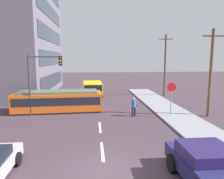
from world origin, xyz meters
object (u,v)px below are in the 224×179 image
at_px(streetcar_tram, 58,101).
at_px(pedestrian_crossing, 134,106).
at_px(stop_sign, 171,92).
at_px(utility_pole_mid, 165,64).
at_px(city_bus, 93,88).
at_px(utility_pole_near, 211,72).
at_px(traffic_light_mast, 42,73).
at_px(pickup_truck_parked, 213,172).

relative_size(streetcar_tram, pedestrian_crossing, 4.96).
relative_size(stop_sign, utility_pole_mid, 0.35).
bearing_deg(city_bus, utility_pole_mid, -10.15).
relative_size(streetcar_tram, city_bus, 1.54).
bearing_deg(utility_pole_mid, city_bus, 169.85).
bearing_deg(stop_sign, utility_pole_near, 2.47).
distance_m(pedestrian_crossing, traffic_light_mast, 8.49).
xyz_separation_m(pickup_truck_parked, stop_sign, (2.08, 9.75, 1.40)).
xyz_separation_m(stop_sign, traffic_light_mast, (-10.99, 1.84, 1.56)).
bearing_deg(streetcar_tram, city_bus, 70.35).
bearing_deg(utility_pole_near, stop_sign, -177.53).
bearing_deg(utility_pole_near, city_bus, 130.01).
xyz_separation_m(streetcar_tram, stop_sign, (9.89, -3.15, 1.16)).
relative_size(pickup_truck_parked, traffic_light_mast, 0.93).
relative_size(pickup_truck_parked, utility_pole_mid, 0.61).
bearing_deg(pickup_truck_parked, city_bus, 101.79).
bearing_deg(traffic_light_mast, city_bus, 67.32).
bearing_deg(utility_pole_mid, utility_pole_near, -87.94).
height_order(stop_sign, utility_pole_near, utility_pole_near).
bearing_deg(streetcar_tram, pickup_truck_parked, -58.82).
xyz_separation_m(pedestrian_crossing, pickup_truck_parked, (0.97, -10.49, -0.15)).
bearing_deg(utility_pole_mid, streetcar_tram, -150.62).
bearing_deg(streetcar_tram, stop_sign, -17.66).
height_order(utility_pole_near, utility_pole_mid, utility_pole_mid).
bearing_deg(pickup_truck_parked, streetcar_tram, 121.18).
bearing_deg(traffic_light_mast, pickup_truck_parked, -52.47).
bearing_deg(city_bus, pickup_truck_parked, -78.21).
relative_size(streetcar_tram, utility_pole_near, 1.11).
relative_size(pickup_truck_parked, utility_pole_near, 0.67).
distance_m(pedestrian_crossing, stop_sign, 3.38).
height_order(stop_sign, utility_pole_mid, utility_pole_mid).
height_order(traffic_light_mast, utility_pole_mid, utility_pole_mid).
bearing_deg(traffic_light_mast, utility_pole_mid, 31.48).
relative_size(pedestrian_crossing, utility_pole_near, 0.22).
xyz_separation_m(pedestrian_crossing, stop_sign, (3.05, -0.74, 1.25)).
height_order(pedestrian_crossing, utility_pole_mid, utility_pole_mid).
distance_m(pickup_truck_parked, utility_pole_near, 11.76).
height_order(pedestrian_crossing, utility_pole_near, utility_pole_near).
xyz_separation_m(traffic_light_mast, utility_pole_near, (14.43, -1.69, 0.17)).
height_order(pedestrian_crossing, stop_sign, stop_sign).
bearing_deg(stop_sign, pickup_truck_parked, -102.06).
distance_m(stop_sign, utility_pole_near, 3.85).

